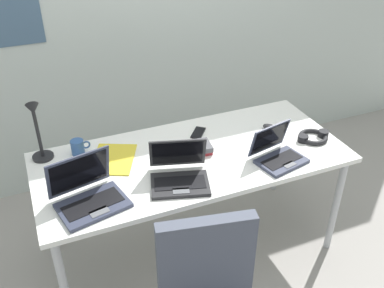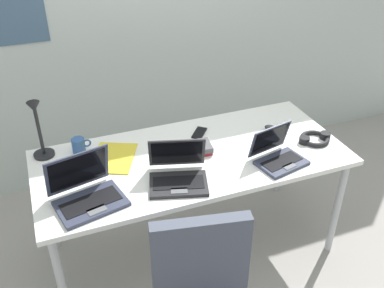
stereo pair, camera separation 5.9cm
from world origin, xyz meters
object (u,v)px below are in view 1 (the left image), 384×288
Objects in this scene: desk_lamp at (38,131)px; headphones at (313,137)px; book_stack at (195,148)px; laptop_mid_desk at (179,174)px; coffee_mug at (78,147)px; laptop_by_keyboard at (89,195)px; paper_folder_by_keyboard at (113,159)px; computer_mouse at (270,127)px; cell_phone at (198,133)px; laptop_near_lamp at (278,154)px.

desk_lamp is 1.62m from headphones.
headphones is 0.74m from book_stack.
coffee_mug is at bearing 133.20° from laptop_mid_desk.
desk_lamp is at bearing 109.69° from laptop_by_keyboard.
paper_folder_by_keyboard is at bearing 129.42° from laptop_mid_desk.
coffee_mug reaches higher than computer_mouse.
laptop_by_keyboard is 0.70m from book_stack.
cell_phone is 0.71m from headphones.
book_stack is at bearing 50.89° from laptop_mid_desk.
computer_mouse is 0.45× the size of headphones.
laptop_near_lamp is 0.34m from computer_mouse.
cell_phone is at bearing 61.12° from book_stack.
cell_phone is at bearing -3.78° from desk_lamp.
headphones is (0.33, 0.11, -0.03)m from laptop_near_lamp.
cell_phone is at bearing -4.77° from coffee_mug.
computer_mouse is at bearing -9.30° from coffee_mug.
laptop_near_lamp reaches higher than coffee_mug.
coffee_mug reaches higher than book_stack.
headphones is at bearing 3.08° from laptop_by_keyboard.
cell_phone is 0.21m from book_stack.
paper_folder_by_keyboard is at bearing 168.04° from headphones.
book_stack reaches higher than computer_mouse.
laptop_near_lamp reaches higher than computer_mouse.
desk_lamp is 1.40m from computer_mouse.
laptop_near_lamp reaches higher than cell_phone.
desk_lamp is 1.05× the size of laptop_by_keyboard.
paper_folder_by_keyboard is 2.74× the size of coffee_mug.
laptop_mid_desk is at bearing 177.18° from laptop_near_lamp.
laptop_by_keyboard is 0.87m from cell_phone.
computer_mouse is 0.85× the size of coffee_mug.
paper_folder_by_keyboard is at bearing 166.78° from book_stack.
cell_phone is (-0.44, 0.13, -0.01)m from computer_mouse.
headphones is (0.91, 0.08, -0.03)m from laptop_mid_desk.
book_stack is at bearing 18.29° from laptop_by_keyboard.
coffee_mug is (-1.36, 0.39, 0.03)m from headphones.
headphones is at bearing 19.01° from laptop_near_lamp.
book_stack is at bearing 152.82° from computer_mouse.
laptop_by_keyboard is (0.17, -0.47, -0.15)m from desk_lamp.
book_stack reaches higher than paper_folder_by_keyboard.
coffee_mug is (-1.03, 0.50, 0.00)m from laptop_near_lamp.
laptop_near_lamp is 0.82× the size of laptop_by_keyboard.
laptop_by_keyboard is at bearing -93.82° from coffee_mug.
laptop_near_lamp is (0.59, -0.03, -0.00)m from laptop_mid_desk.
laptop_by_keyboard is (-1.07, 0.04, 0.01)m from laptop_near_lamp.
computer_mouse is at bearing -7.99° from desk_lamp.
computer_mouse is at bearing 21.20° from laptop_mid_desk.
laptop_near_lamp is 1.46× the size of headphones.
laptop_by_keyboard is at bearing 178.98° from laptop_mid_desk.
headphones is 1.22m from paper_folder_by_keyboard.
desk_lamp is 1.34m from laptop_near_lamp.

